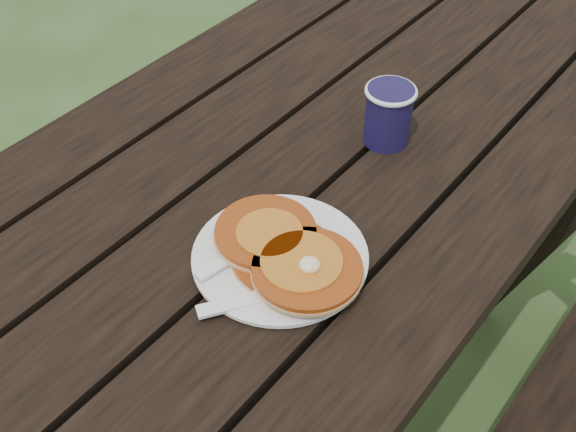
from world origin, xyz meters
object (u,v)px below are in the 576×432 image
Objects in this scene: plate at (280,257)px; picnic_table at (255,349)px; pancake_stack at (287,253)px; coffee_cup at (389,112)px.

picnic_table is at bearing 150.12° from plate.
pancake_stack reaches higher than picnic_table.
plate is 0.02m from pancake_stack.
coffee_cup reaches higher than pancake_stack.
pancake_stack is at bearing -28.05° from picnic_table.
coffee_cup is (-0.03, 0.31, 0.05)m from plate.
coffee_cup reaches higher than plate.
pancake_stack is 2.29× the size of coffee_cup.
plate is at bearing -29.88° from picnic_table.
plate is 0.31m from coffee_cup.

